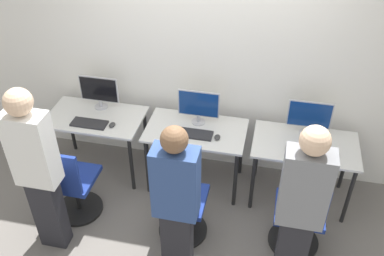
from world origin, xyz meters
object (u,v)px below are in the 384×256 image
object	(u,v)px
mouse_center	(217,137)
person_right	(301,207)
monitor_left	(99,91)
office_chair_left	(72,187)
keyboard_center	(194,134)
mouse_right	(336,154)
keyboard_right	(306,153)
person_center	(176,201)
office_chair_center	(181,208)
office_chair_right	(298,219)
mouse_left	(112,125)
person_left	(37,168)
monitor_right	(309,117)
keyboard_left	(89,123)
monitor_center	(199,106)

from	to	relation	value
mouse_center	person_right	bearing A→B (deg)	-49.50
person_right	monitor_left	bearing A→B (deg)	150.31
office_chair_left	keyboard_center	world-z (taller)	office_chair_left
mouse_right	person_right	distance (m)	0.99
office_chair_left	keyboard_right	size ratio (longest dim) A/B	2.43
person_center	keyboard_right	size ratio (longest dim) A/B	4.21
office_chair_center	person_right	distance (m)	1.18
office_chair_right	person_right	size ratio (longest dim) A/B	0.55
person_right	person_center	bearing A→B (deg)	-174.31
mouse_left	office_chair_center	bearing A→B (deg)	-36.05
keyboard_center	person_left	bearing A→B (deg)	-138.46
monitor_right	mouse_left	bearing A→B (deg)	-171.14
office_chair_right	monitor_left	bearing A→B (deg)	158.69
monitor_right	person_center	bearing A→B (deg)	-127.87
monitor_right	office_chair_left	bearing A→B (deg)	-157.56
monitor_left	keyboard_center	bearing A→B (deg)	-13.88
keyboard_center	keyboard_left	bearing A→B (deg)	-177.03
office_chair_center	office_chair_right	xyz separation A→B (m)	(1.07, 0.10, 0.00)
keyboard_left	mouse_right	xyz separation A→B (m)	(2.48, 0.03, 0.01)
keyboard_left	keyboard_right	size ratio (longest dim) A/B	1.00
monitor_right	keyboard_left	bearing A→B (deg)	-171.60
keyboard_right	office_chair_right	world-z (taller)	office_chair_right
monitor_left	office_chair_center	size ratio (longest dim) A/B	0.47
mouse_center	office_chair_right	world-z (taller)	office_chair_right
monitor_center	person_right	xyz separation A→B (m)	(1.04, -1.17, -0.02)
monitor_right	mouse_right	xyz separation A→B (m)	(0.28, -0.30, -0.19)
person_center	person_left	bearing A→B (deg)	177.99
keyboard_left	office_chair_right	bearing A→B (deg)	-13.49
keyboard_left	monitor_center	distance (m)	1.16
mouse_center	person_center	bearing A→B (deg)	-98.75
monitor_left	monitor_center	size ratio (longest dim) A/B	1.00
keyboard_left	person_left	distance (m)	0.97
mouse_right	keyboard_left	bearing A→B (deg)	-179.40
person_left	office_chair_right	xyz separation A→B (m)	(2.23, 0.42, -0.56)
person_left	monitor_right	distance (m)	2.57
monitor_center	keyboard_right	distance (m)	1.16
office_chair_center	keyboard_right	distance (m)	1.29
mouse_center	keyboard_right	bearing A→B (deg)	-3.21
monitor_center	office_chair_center	xyz separation A→B (m)	(0.03, -0.90, -0.55)
mouse_left	office_chair_right	xyz separation A→B (m)	(1.95, -0.55, -0.36)
person_left	office_chair_right	size ratio (longest dim) A/B	1.87
monitor_center	person_center	bearing A→B (deg)	-86.36
office_chair_left	monitor_center	world-z (taller)	monitor_center
monitor_left	office_chair_left	world-z (taller)	monitor_left
monitor_center	keyboard_center	size ratio (longest dim) A/B	1.14
keyboard_left	mouse_left	xyz separation A→B (m)	(0.25, 0.02, 0.01)
office_chair_center	mouse_right	world-z (taller)	office_chair_center
office_chair_left	monitor_right	size ratio (longest dim) A/B	2.13
monitor_center	monitor_right	distance (m)	1.11
office_chair_right	keyboard_center	bearing A→B (deg)	151.89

